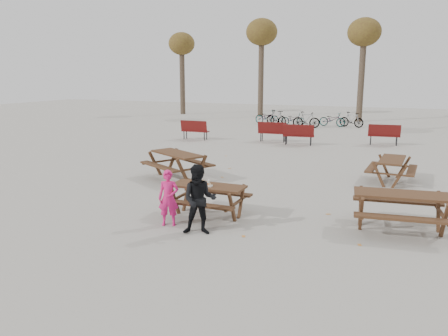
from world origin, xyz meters
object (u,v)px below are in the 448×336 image
at_px(child, 169,198).
at_px(picnic_table_far, 391,171).
at_px(food_tray, 208,186).
at_px(picnic_table_north, 177,166).
at_px(adult, 199,200).
at_px(soda_bottle, 209,183).
at_px(picnic_table_east, 400,212).
at_px(main_picnic_table, 208,193).

distance_m(child, picnic_table_far, 7.79).
xyz_separation_m(food_tray, picnic_table_north, (-2.63, 3.25, -0.35)).
distance_m(child, adult, 0.93).
bearing_deg(adult, child, 144.90).
relative_size(food_tray, adult, 0.12).
height_order(soda_bottle, child, child).
bearing_deg(soda_bottle, picnic_table_east, 10.40).
bearing_deg(picnic_table_east, soda_bottle, -176.74).
bearing_deg(soda_bottle, picnic_table_north, 129.14).
distance_m(adult, picnic_table_north, 5.23).
bearing_deg(picnic_table_far, food_tray, 147.70).
bearing_deg(picnic_table_north, picnic_table_far, 47.03).
height_order(main_picnic_table, food_tray, food_tray).
bearing_deg(picnic_table_east, picnic_table_north, 153.29).
relative_size(food_tray, soda_bottle, 1.06).
xyz_separation_m(picnic_table_east, picnic_table_north, (-6.91, 2.46, 0.01)).
relative_size(soda_bottle, child, 0.13).
height_order(picnic_table_east, picnic_table_north, picnic_table_north).
xyz_separation_m(main_picnic_table, picnic_table_far, (3.99, 5.37, -0.20)).
height_order(soda_bottle, picnic_table_far, soda_bottle).
xyz_separation_m(child, picnic_table_far, (4.53, 6.33, -0.26)).
distance_m(main_picnic_table, picnic_table_far, 6.69).
relative_size(adult, picnic_table_east, 0.77).
relative_size(child, picnic_table_east, 0.65).
height_order(soda_bottle, adult, adult).
bearing_deg(picnic_table_north, adult, -27.76).
distance_m(picnic_table_east, picnic_table_north, 7.33).
distance_m(food_tray, picnic_table_north, 4.19).
bearing_deg(picnic_table_east, main_picnic_table, -178.26).
bearing_deg(child, food_tray, 33.70).
distance_m(food_tray, picnic_table_east, 4.36).
bearing_deg(child, soda_bottle, 33.75).
distance_m(adult, picnic_table_east, 4.42).
height_order(soda_bottle, picnic_table_east, soda_bottle).
relative_size(child, picnic_table_north, 0.63).
relative_size(picnic_table_east, picnic_table_north, 0.97).
height_order(picnic_table_east, picnic_table_far, picnic_table_east).
xyz_separation_m(food_tray, child, (-0.61, -0.85, -0.15)).
relative_size(food_tray, picnic_table_far, 0.10).
height_order(child, picnic_table_east, child).
bearing_deg(adult, main_picnic_table, 85.62).
height_order(adult, picnic_table_north, adult).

